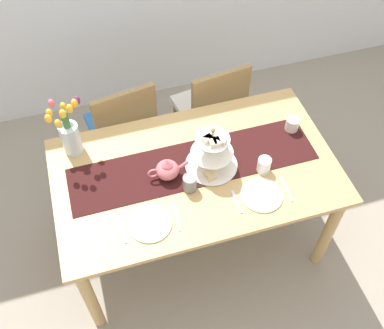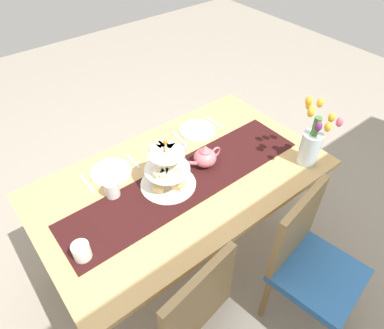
# 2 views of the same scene
# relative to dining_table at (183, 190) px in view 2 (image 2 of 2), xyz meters

# --- Properties ---
(ground_plane) EXTENTS (8.00, 8.00, 0.00)m
(ground_plane) POSITION_rel_dining_table_xyz_m (0.00, 0.00, -0.66)
(ground_plane) COLOR gray
(dining_table) EXTENTS (1.61, 0.94, 0.77)m
(dining_table) POSITION_rel_dining_table_xyz_m (0.00, 0.00, 0.00)
(dining_table) COLOR tan
(dining_table) RESTS_ON ground_plane
(chair_left) EXTENTS (0.48, 0.48, 0.91)m
(chair_left) POSITION_rel_dining_table_xyz_m (-0.31, 0.70, -0.16)
(chair_left) COLOR olive
(chair_left) RESTS_ON ground_plane
(table_runner) EXTENTS (1.42, 0.34, 0.00)m
(table_runner) POSITION_rel_dining_table_xyz_m (0.00, 0.04, 0.11)
(table_runner) COLOR black
(table_runner) RESTS_ON dining_table
(tiered_cake_stand) EXTENTS (0.30, 0.30, 0.30)m
(tiered_cake_stand) POSITION_rel_dining_table_xyz_m (0.10, -0.00, 0.22)
(tiered_cake_stand) COLOR beige
(tiered_cake_stand) RESTS_ON table_runner
(teapot) EXTENTS (0.24, 0.13, 0.14)m
(teapot) POSITION_rel_dining_table_xyz_m (-0.16, 0.00, 0.17)
(teapot) COLOR #D66B75
(teapot) RESTS_ON table_runner
(tulip_vase) EXTENTS (0.20, 0.22, 0.40)m
(tulip_vase) POSITION_rel_dining_table_xyz_m (-0.64, 0.34, 0.26)
(tulip_vase) COLOR silver
(tulip_vase) RESTS_ON dining_table
(cream_jug) EXTENTS (0.08, 0.08, 0.08)m
(cream_jug) POSITION_rel_dining_table_xyz_m (0.65, 0.13, 0.15)
(cream_jug) COLOR white
(cream_jug) RESTS_ON dining_table
(dinner_plate_left) EXTENTS (0.23, 0.23, 0.01)m
(dinner_plate_left) POSITION_rel_dining_table_xyz_m (-0.33, -0.28, 0.11)
(dinner_plate_left) COLOR white
(dinner_plate_left) RESTS_ON dining_table
(fork_left) EXTENTS (0.02, 0.15, 0.01)m
(fork_left) POSITION_rel_dining_table_xyz_m (-0.48, -0.28, 0.11)
(fork_left) COLOR silver
(fork_left) RESTS_ON dining_table
(knife_left) EXTENTS (0.02, 0.17, 0.01)m
(knife_left) POSITION_rel_dining_table_xyz_m (-0.19, -0.28, 0.11)
(knife_left) COLOR silver
(knife_left) RESTS_ON dining_table
(dinner_plate_right) EXTENTS (0.23, 0.23, 0.01)m
(dinner_plate_right) POSITION_rel_dining_table_xyz_m (0.29, -0.28, 0.11)
(dinner_plate_right) COLOR white
(dinner_plate_right) RESTS_ON dining_table
(fork_right) EXTENTS (0.02, 0.15, 0.01)m
(fork_right) POSITION_rel_dining_table_xyz_m (0.15, -0.28, 0.11)
(fork_right) COLOR silver
(fork_right) RESTS_ON dining_table
(knife_right) EXTENTS (0.02, 0.17, 0.01)m
(knife_right) POSITION_rel_dining_table_xyz_m (0.44, -0.28, 0.11)
(knife_right) COLOR silver
(knife_right) RESTS_ON dining_table
(mug_grey) EXTENTS (0.08, 0.08, 0.09)m
(mug_grey) POSITION_rel_dining_table_xyz_m (-0.07, -0.12, 0.16)
(mug_grey) COLOR slate
(mug_grey) RESTS_ON table_runner
(mug_white_text) EXTENTS (0.08, 0.08, 0.09)m
(mug_white_text) POSITION_rel_dining_table_xyz_m (0.37, -0.12, 0.16)
(mug_white_text) COLOR white
(mug_white_text) RESTS_ON dining_table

